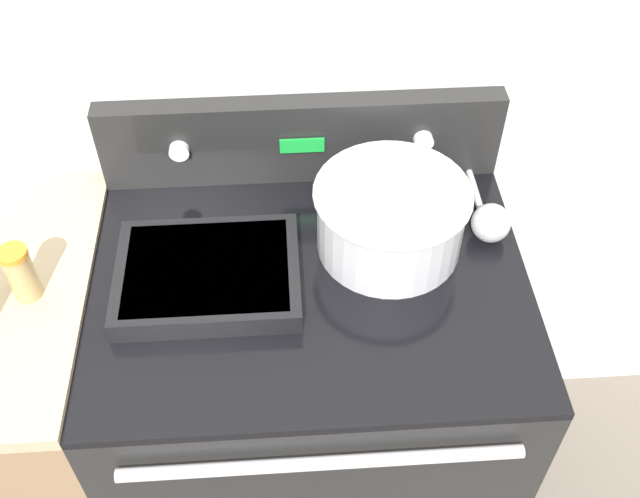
# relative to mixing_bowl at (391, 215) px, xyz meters

# --- Properties ---
(kitchen_wall) EXTENTS (8.00, 0.05, 2.50)m
(kitchen_wall) POSITION_rel_mixing_bowl_xyz_m (-0.16, 0.28, 0.24)
(kitchen_wall) COLOR silver
(kitchen_wall) RESTS_ON ground_plane
(stove_range) EXTENTS (0.82, 0.67, 0.93)m
(stove_range) POSITION_rel_mixing_bowl_xyz_m (-0.16, -0.07, -0.54)
(stove_range) COLOR black
(stove_range) RESTS_ON ground_plane
(control_panel) EXTENTS (0.82, 0.07, 0.19)m
(control_panel) POSITION_rel_mixing_bowl_xyz_m (-0.16, 0.22, 0.01)
(control_panel) COLOR black
(control_panel) RESTS_ON stove_range
(side_counter) EXTENTS (0.47, 0.64, 0.94)m
(side_counter) POSITION_rel_mixing_bowl_xyz_m (-0.80, -0.07, -0.54)
(side_counter) COLOR #896B4C
(side_counter) RESTS_ON ground_plane
(mixing_bowl) EXTENTS (0.29, 0.29, 0.14)m
(mixing_bowl) POSITION_rel_mixing_bowl_xyz_m (0.00, 0.00, 0.00)
(mixing_bowl) COLOR silver
(mixing_bowl) RESTS_ON stove_range
(casserole_dish) EXTENTS (0.34, 0.26, 0.05)m
(casserole_dish) POSITION_rel_mixing_bowl_xyz_m (-0.34, -0.08, -0.06)
(casserole_dish) COLOR black
(casserole_dish) RESTS_ON stove_range
(ladle) EXTENTS (0.08, 0.30, 0.08)m
(ladle) POSITION_rel_mixing_bowl_xyz_m (0.20, 0.02, -0.05)
(ladle) COLOR #B7B7B7
(ladle) RESTS_ON stove_range
(spice_jar_orange_cap) EXTENTS (0.05, 0.05, 0.11)m
(spice_jar_orange_cap) POSITION_rel_mixing_bowl_xyz_m (-0.67, -0.09, -0.01)
(spice_jar_orange_cap) COLOR tan
(spice_jar_orange_cap) RESTS_ON side_counter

